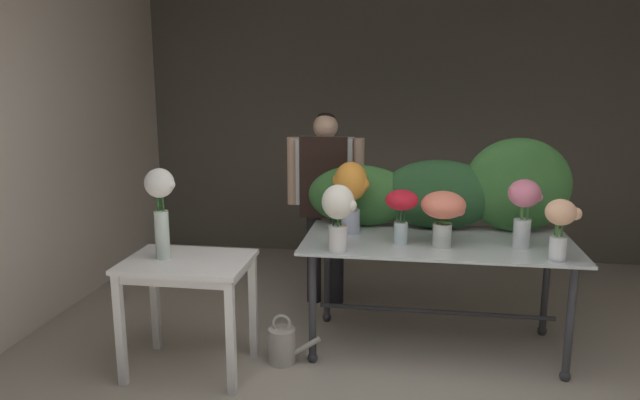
{
  "coord_description": "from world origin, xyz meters",
  "views": [
    {
      "loc": [
        0.07,
        -2.34,
        1.89
      ],
      "look_at": [
        -0.5,
        1.34,
        1.1
      ],
      "focal_mm": 33.13,
      "sensor_mm": 36.0,
      "label": 1
    }
  ],
  "objects_px": {
    "vase_rosy_stock": "(524,205)",
    "vase_ivory_tulips": "(339,212)",
    "florist": "(325,187)",
    "watering_can": "(283,345)",
    "vase_crimson_snapdragons": "(401,208)",
    "vase_coral_anemones": "(443,211)",
    "vase_sunset_roses": "(351,190)",
    "vase_peach_lilies": "(561,223)",
    "side_table_white": "(188,275)",
    "display_table_glass": "(437,257)",
    "vase_white_roses_tall": "(161,203)"
  },
  "relations": [
    {
      "from": "vase_peach_lilies",
      "to": "vase_white_roses_tall",
      "type": "xyz_separation_m",
      "value": [
        -2.42,
        -0.22,
        0.09
      ]
    },
    {
      "from": "watering_can",
      "to": "vase_white_roses_tall",
      "type": "bearing_deg",
      "value": -166.14
    },
    {
      "from": "vase_coral_anemones",
      "to": "vase_crimson_snapdragons",
      "type": "bearing_deg",
      "value": 176.84
    },
    {
      "from": "florist",
      "to": "vase_sunset_roses",
      "type": "bearing_deg",
      "value": -66.48
    },
    {
      "from": "florist",
      "to": "display_table_glass",
      "type": "bearing_deg",
      "value": -39.62
    },
    {
      "from": "display_table_glass",
      "to": "vase_sunset_roses",
      "type": "distance_m",
      "value": 0.75
    },
    {
      "from": "display_table_glass",
      "to": "vase_peach_lilies",
      "type": "distance_m",
      "value": 0.86
    },
    {
      "from": "vase_coral_anemones",
      "to": "vase_peach_lilies",
      "type": "distance_m",
      "value": 0.71
    },
    {
      "from": "florist",
      "to": "vase_white_roses_tall",
      "type": "bearing_deg",
      "value": -123.2
    },
    {
      "from": "vase_coral_anemones",
      "to": "vase_sunset_roses",
      "type": "xyz_separation_m",
      "value": [
        -0.63,
        0.24,
        0.07
      ]
    },
    {
      "from": "florist",
      "to": "watering_can",
      "type": "xyz_separation_m",
      "value": [
        -0.12,
        -1.11,
        -0.86
      ]
    },
    {
      "from": "display_table_glass",
      "to": "vase_sunset_roses",
      "type": "bearing_deg",
      "value": 170.41
    },
    {
      "from": "vase_ivory_tulips",
      "to": "display_table_glass",
      "type": "bearing_deg",
      "value": 29.41
    },
    {
      "from": "side_table_white",
      "to": "vase_white_roses_tall",
      "type": "height_order",
      "value": "vase_white_roses_tall"
    },
    {
      "from": "vase_coral_anemones",
      "to": "vase_crimson_snapdragons",
      "type": "relative_size",
      "value": 1.0
    },
    {
      "from": "vase_white_roses_tall",
      "to": "vase_rosy_stock",
      "type": "bearing_deg",
      "value": 11.7
    },
    {
      "from": "vase_sunset_roses",
      "to": "vase_crimson_snapdragons",
      "type": "relative_size",
      "value": 1.39
    },
    {
      "from": "vase_sunset_roses",
      "to": "watering_can",
      "type": "distance_m",
      "value": 1.16
    },
    {
      "from": "display_table_glass",
      "to": "vase_sunset_roses",
      "type": "height_order",
      "value": "vase_sunset_roses"
    },
    {
      "from": "display_table_glass",
      "to": "side_table_white",
      "type": "xyz_separation_m",
      "value": [
        -1.57,
        -0.56,
        -0.01
      ]
    },
    {
      "from": "display_table_glass",
      "to": "vase_coral_anemones",
      "type": "distance_m",
      "value": 0.39
    },
    {
      "from": "display_table_glass",
      "to": "watering_can",
      "type": "relative_size",
      "value": 5.15
    },
    {
      "from": "side_table_white",
      "to": "vase_rosy_stock",
      "type": "relative_size",
      "value": 1.73
    },
    {
      "from": "vase_ivory_tulips",
      "to": "watering_can",
      "type": "height_order",
      "value": "vase_ivory_tulips"
    },
    {
      "from": "vase_coral_anemones",
      "to": "vase_sunset_roses",
      "type": "distance_m",
      "value": 0.68
    },
    {
      "from": "vase_crimson_snapdragons",
      "to": "vase_ivory_tulips",
      "type": "xyz_separation_m",
      "value": [
        -0.39,
        -0.23,
        0.01
      ]
    },
    {
      "from": "watering_can",
      "to": "vase_ivory_tulips",
      "type": "bearing_deg",
      "value": 4.02
    },
    {
      "from": "display_table_glass",
      "to": "vase_sunset_roses",
      "type": "relative_size",
      "value": 3.56
    },
    {
      "from": "vase_rosy_stock",
      "to": "vase_ivory_tulips",
      "type": "xyz_separation_m",
      "value": [
        -1.16,
        -0.26,
        -0.03
      ]
    },
    {
      "from": "vase_white_roses_tall",
      "to": "vase_coral_anemones",
      "type": "bearing_deg",
      "value": 13.64
    },
    {
      "from": "vase_coral_anemones",
      "to": "vase_crimson_snapdragons",
      "type": "height_order",
      "value": "same"
    },
    {
      "from": "vase_crimson_snapdragons",
      "to": "vase_sunset_roses",
      "type": "bearing_deg",
      "value": 147.71
    },
    {
      "from": "vase_rosy_stock",
      "to": "vase_white_roses_tall",
      "type": "distance_m",
      "value": 2.3
    },
    {
      "from": "vase_peach_lilies",
      "to": "vase_crimson_snapdragons",
      "type": "bearing_deg",
      "value": 166.93
    },
    {
      "from": "vase_peach_lilies",
      "to": "side_table_white",
      "type": "bearing_deg",
      "value": -174.52
    },
    {
      "from": "vase_white_roses_tall",
      "to": "vase_peach_lilies",
      "type": "bearing_deg",
      "value": 5.14
    },
    {
      "from": "vase_rosy_stock",
      "to": "watering_can",
      "type": "bearing_deg",
      "value": -169.33
    },
    {
      "from": "vase_coral_anemones",
      "to": "vase_white_roses_tall",
      "type": "bearing_deg",
      "value": -166.36
    },
    {
      "from": "vase_rosy_stock",
      "to": "vase_sunset_roses",
      "type": "relative_size",
      "value": 0.88
    },
    {
      "from": "vase_rosy_stock",
      "to": "vase_crimson_snapdragons",
      "type": "bearing_deg",
      "value": -177.97
    },
    {
      "from": "side_table_white",
      "to": "vase_peach_lilies",
      "type": "xyz_separation_m",
      "value": [
        2.27,
        0.22,
        0.37
      ]
    },
    {
      "from": "side_table_white",
      "to": "vase_coral_anemones",
      "type": "distance_m",
      "value": 1.69
    },
    {
      "from": "vase_peach_lilies",
      "to": "vase_crimson_snapdragons",
      "type": "xyz_separation_m",
      "value": [
        -0.95,
        0.22,
        0.01
      ]
    },
    {
      "from": "vase_sunset_roses",
      "to": "watering_can",
      "type": "bearing_deg",
      "value": -129.06
    },
    {
      "from": "florist",
      "to": "vase_peach_lilies",
      "type": "relative_size",
      "value": 4.2
    },
    {
      "from": "display_table_glass",
      "to": "side_table_white",
      "type": "height_order",
      "value": "display_table_glass"
    },
    {
      "from": "display_table_glass",
      "to": "florist",
      "type": "xyz_separation_m",
      "value": [
        -0.88,
        0.73,
        0.33
      ]
    },
    {
      "from": "vase_crimson_snapdragons",
      "to": "vase_white_roses_tall",
      "type": "distance_m",
      "value": 1.54
    },
    {
      "from": "vase_ivory_tulips",
      "to": "vase_white_roses_tall",
      "type": "relative_size",
      "value": 0.75
    },
    {
      "from": "vase_crimson_snapdragons",
      "to": "watering_can",
      "type": "relative_size",
      "value": 1.04
    }
  ]
}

